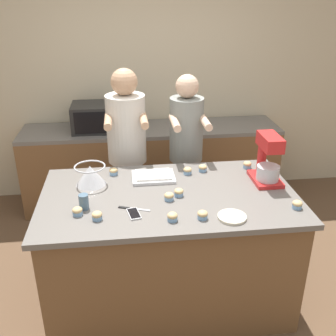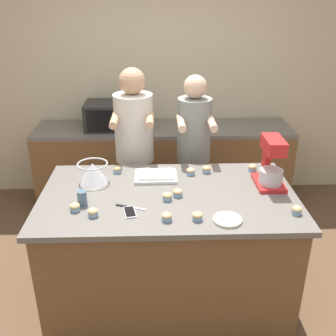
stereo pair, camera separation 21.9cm
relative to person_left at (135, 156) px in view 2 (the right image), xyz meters
name	(u,v)px [view 2 (the right image)]	position (x,y,z in m)	size (l,w,h in m)	color
ground_plane	(168,295)	(0.28, -0.82, -0.89)	(16.00, 16.00, 0.00)	brown
back_wall	(163,79)	(0.28, 1.14, 0.46)	(10.00, 0.06, 2.70)	beige
island_counter	(168,247)	(0.28, -0.82, -0.42)	(1.83, 1.05, 0.94)	brown
back_counter	(164,165)	(0.28, 0.79, -0.44)	(2.80, 0.60, 0.90)	brown
person_left	(135,156)	(0.00, 0.00, 0.00)	(0.35, 0.51, 1.69)	#33384C
person_right	(193,158)	(0.53, 0.00, -0.02)	(0.32, 0.49, 1.62)	#232328
stand_mixer	(271,165)	(1.03, -0.70, 0.21)	(0.20, 0.30, 0.37)	red
mixing_bowl	(93,172)	(-0.29, -0.60, 0.13)	(0.23, 0.23, 0.15)	#BCBCC1
baking_tray	(156,176)	(0.19, -0.55, 0.07)	(0.33, 0.24, 0.04)	silver
microwave_oven	(112,115)	(-0.28, 0.79, 0.15)	(0.56, 0.40, 0.28)	black
cell_phone	(130,212)	(0.02, -1.07, 0.05)	(0.10, 0.16, 0.01)	silver
drinking_glass	(82,198)	(-0.31, -0.96, 0.10)	(0.07, 0.07, 0.11)	slate
small_plate	(227,220)	(0.64, -1.19, 0.06)	(0.19, 0.19, 0.02)	beige
knife	(129,207)	(0.01, -1.00, 0.05)	(0.21, 0.09, 0.01)	#BCBCC1
cupcake_0	(253,168)	(0.97, -0.45, 0.08)	(0.07, 0.07, 0.06)	#759EC6
cupcake_1	(197,216)	(0.45, -1.18, 0.08)	(0.07, 0.07, 0.06)	#759EC6
cupcake_2	(191,171)	(0.46, -0.50, 0.08)	(0.07, 0.07, 0.06)	#759EC6
cupcake_3	(178,193)	(0.34, -0.86, 0.08)	(0.07, 0.07, 0.06)	#759EC6
cupcake_4	(206,169)	(0.59, -0.47, 0.08)	(0.07, 0.07, 0.06)	#759EC6
cupcake_5	(297,210)	(1.10, -1.12, 0.08)	(0.07, 0.07, 0.06)	#759EC6
cupcake_6	(167,197)	(0.27, -0.91, 0.08)	(0.07, 0.07, 0.06)	#759EC6
cupcake_7	(75,207)	(-0.35, -1.04, 0.08)	(0.07, 0.07, 0.06)	#759EC6
cupcake_8	(167,217)	(0.26, -1.18, 0.08)	(0.07, 0.07, 0.06)	#759EC6
cupcake_9	(93,212)	(-0.22, -1.11, 0.08)	(0.07, 0.07, 0.06)	#759EC6
cupcake_10	(117,169)	(-0.12, -0.45, 0.08)	(0.07, 0.07, 0.06)	#759EC6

